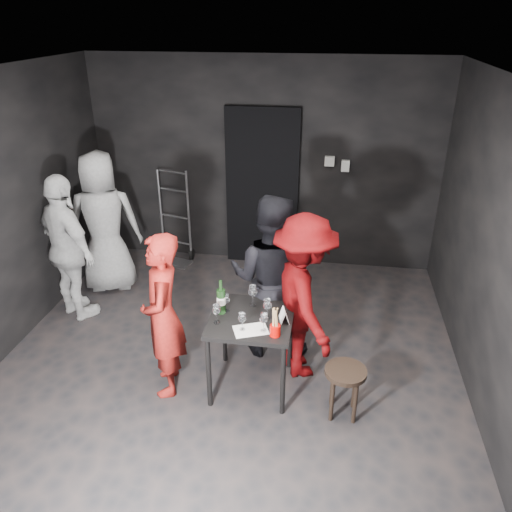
% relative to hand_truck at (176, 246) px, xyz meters
% --- Properties ---
extents(floor, '(4.50, 5.00, 0.02)m').
position_rel_hand_truck_xyz_m(floor, '(1.17, -2.24, -0.23)').
color(floor, black).
rests_on(floor, ground).
extents(ceiling, '(4.50, 5.00, 0.02)m').
position_rel_hand_truck_xyz_m(ceiling, '(1.17, -2.24, 2.47)').
color(ceiling, silver).
rests_on(ceiling, ground).
extents(wall_back, '(4.50, 0.04, 2.70)m').
position_rel_hand_truck_xyz_m(wall_back, '(1.17, 0.26, 1.12)').
color(wall_back, black).
rests_on(wall_back, ground).
extents(wall_front, '(4.50, 0.04, 2.70)m').
position_rel_hand_truck_xyz_m(wall_front, '(1.17, -4.74, 1.12)').
color(wall_front, black).
rests_on(wall_front, ground).
extents(wall_right, '(0.04, 5.00, 2.70)m').
position_rel_hand_truck_xyz_m(wall_right, '(3.42, -2.24, 1.12)').
color(wall_right, black).
rests_on(wall_right, ground).
extents(doorway, '(0.95, 0.10, 2.10)m').
position_rel_hand_truck_xyz_m(doorway, '(1.17, 0.20, 0.82)').
color(doorway, black).
rests_on(doorway, ground).
extents(wallbox_upper, '(0.12, 0.06, 0.12)m').
position_rel_hand_truck_xyz_m(wallbox_upper, '(2.02, 0.21, 1.22)').
color(wallbox_upper, '#B7B7B2').
rests_on(wallbox_upper, wall_back).
extents(wallbox_lower, '(0.10, 0.06, 0.14)m').
position_rel_hand_truck_xyz_m(wallbox_lower, '(2.22, 0.21, 1.17)').
color(wallbox_lower, '#B7B7B2').
rests_on(wallbox_lower, wall_back).
extents(hand_truck, '(0.43, 0.36, 1.29)m').
position_rel_hand_truck_xyz_m(hand_truck, '(0.00, 0.00, 0.00)').
color(hand_truck, '#B2B2B7').
rests_on(hand_truck, floor).
extents(tasting_table, '(0.72, 0.72, 0.75)m').
position_rel_hand_truck_xyz_m(tasting_table, '(1.45, -2.38, 0.42)').
color(tasting_table, black).
rests_on(tasting_table, floor).
extents(stool, '(0.35, 0.35, 0.47)m').
position_rel_hand_truck_xyz_m(stool, '(2.28, -2.63, 0.15)').
color(stool, '#33251B').
rests_on(stool, floor).
extents(server_red, '(0.52, 0.65, 1.57)m').
position_rel_hand_truck_xyz_m(server_red, '(0.69, -2.51, 0.56)').
color(server_red, '#A91E18').
rests_on(server_red, floor).
extents(woman_black, '(0.96, 0.60, 1.86)m').
position_rel_hand_truck_xyz_m(woman_black, '(1.53, -1.79, 0.70)').
color(woman_black, black).
rests_on(woman_black, floor).
extents(man_maroon, '(0.91, 1.22, 1.71)m').
position_rel_hand_truck_xyz_m(man_maroon, '(1.88, -2.07, 0.62)').
color(man_maroon, '#500405').
rests_on(man_maroon, floor).
extents(bystander_cream, '(1.19, 1.02, 1.84)m').
position_rel_hand_truck_xyz_m(bystander_cream, '(-0.71, -1.50, 0.69)').
color(bystander_cream, silver).
rests_on(bystander_cream, floor).
extents(bystander_grey, '(1.09, 0.78, 2.00)m').
position_rel_hand_truck_xyz_m(bystander_grey, '(-0.59, -0.82, 0.77)').
color(bystander_grey, gray).
rests_on(bystander_grey, floor).
extents(tasting_mat, '(0.33, 0.28, 0.00)m').
position_rel_hand_truck_xyz_m(tasting_mat, '(1.47, -2.58, 0.52)').
color(tasting_mat, white).
rests_on(tasting_mat, tasting_table).
extents(wine_glass_a, '(0.10, 0.10, 0.20)m').
position_rel_hand_truck_xyz_m(wine_glass_a, '(1.17, -2.52, 0.62)').
color(wine_glass_a, white).
rests_on(wine_glass_a, tasting_table).
extents(wine_glass_b, '(0.09, 0.09, 0.19)m').
position_rel_hand_truck_xyz_m(wine_glass_b, '(1.21, -2.32, 0.61)').
color(wine_glass_b, white).
rests_on(wine_glass_b, tasting_table).
extents(wine_glass_c, '(0.09, 0.09, 0.22)m').
position_rel_hand_truck_xyz_m(wine_glass_c, '(1.43, -2.19, 0.63)').
color(wine_glass_c, white).
rests_on(wine_glass_c, tasting_table).
extents(wine_glass_d, '(0.09, 0.09, 0.18)m').
position_rel_hand_truck_xyz_m(wine_glass_d, '(1.40, -2.59, 0.61)').
color(wine_glass_d, white).
rests_on(wine_glass_d, tasting_table).
extents(wine_glass_e, '(0.07, 0.07, 0.19)m').
position_rel_hand_truck_xyz_m(wine_glass_e, '(1.58, -2.58, 0.61)').
color(wine_glass_e, white).
rests_on(wine_glass_e, tasting_table).
extents(wine_glass_f, '(0.09, 0.09, 0.20)m').
position_rel_hand_truck_xyz_m(wine_glass_f, '(1.59, -2.38, 0.62)').
color(wine_glass_f, white).
rests_on(wine_glass_f, tasting_table).
extents(wine_bottle, '(0.08, 0.08, 0.32)m').
position_rel_hand_truck_xyz_m(wine_bottle, '(1.18, -2.35, 0.64)').
color(wine_bottle, black).
rests_on(wine_bottle, tasting_table).
extents(breadstick_cup, '(0.09, 0.09, 0.27)m').
position_rel_hand_truck_xyz_m(breadstick_cup, '(1.68, -2.62, 0.64)').
color(breadstick_cup, '#CB0703').
rests_on(breadstick_cup, tasting_table).
extents(reserved_card, '(0.12, 0.16, 0.11)m').
position_rel_hand_truck_xyz_m(reserved_card, '(1.72, -2.40, 0.57)').
color(reserved_card, white).
rests_on(reserved_card, tasting_table).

